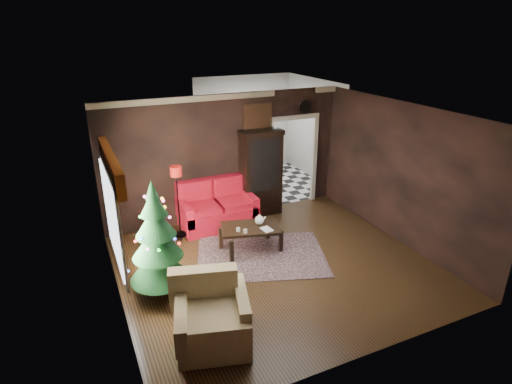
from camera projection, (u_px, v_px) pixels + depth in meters
name	position (u px, v px, depth m)	size (l,w,h in m)	color
floor	(276.00, 266.00, 7.75)	(5.50, 5.50, 0.00)	black
ceiling	(280.00, 115.00, 6.71)	(5.50, 5.50, 0.00)	white
wall_back	(226.00, 157.00, 9.34)	(5.50, 5.50, 0.00)	black
wall_front	(372.00, 267.00, 5.12)	(5.50, 5.50, 0.00)	black
wall_left	(111.00, 226.00, 6.17)	(5.50, 5.50, 0.00)	black
wall_right	(401.00, 174.00, 8.30)	(5.50, 5.50, 0.00)	black
doorway	(292.00, 163.00, 10.13)	(1.10, 0.10, 2.10)	beige
left_window	(112.00, 217.00, 6.33)	(0.05, 1.60, 1.40)	white
valance	(111.00, 165.00, 6.06)	(0.12, 2.10, 0.35)	#7C360E
kitchen_floor	(265.00, 183.00, 11.78)	(3.00, 3.00, 0.00)	white
kitchen_window	(244.00, 114.00, 12.38)	(0.70, 0.06, 0.70)	white
rug	(261.00, 256.00, 8.10)	(2.41, 1.75, 0.01)	#31232D
loveseat	(217.00, 205.00, 9.14)	(1.70, 0.90, 1.00)	maroon
curio_cabinet	(261.00, 175.00, 9.60)	(0.90, 0.45, 1.90)	black
floor_lamp	(178.00, 202.00, 8.46)	(0.25, 0.25, 1.50)	black
christmas_tree	(157.00, 239.00, 6.53)	(0.95, 0.95, 1.82)	black
armchair	(213.00, 315.00, 5.74)	(1.02, 1.02, 1.04)	tan
coffee_table	(251.00, 238.00, 8.21)	(1.12, 0.67, 0.50)	black
teapot	(259.00, 220.00, 8.17)	(0.20, 0.20, 0.19)	white
cup_a	(245.00, 231.00, 7.87)	(0.08, 0.08, 0.07)	white
cup_b	(238.00, 230.00, 7.93)	(0.08, 0.08, 0.07)	white
book	(263.00, 225.00, 7.90)	(0.18, 0.02, 0.24)	tan
wall_clock	(305.00, 107.00, 9.69)	(0.32, 0.32, 0.06)	white
painting	(257.00, 117.00, 9.28)	(0.62, 0.05, 0.52)	tan
kitchen_counter	(248.00, 157.00, 12.63)	(1.80, 0.60, 0.90)	silver
kitchen_table	(260.00, 175.00, 11.28)	(0.70, 0.70, 0.75)	brown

